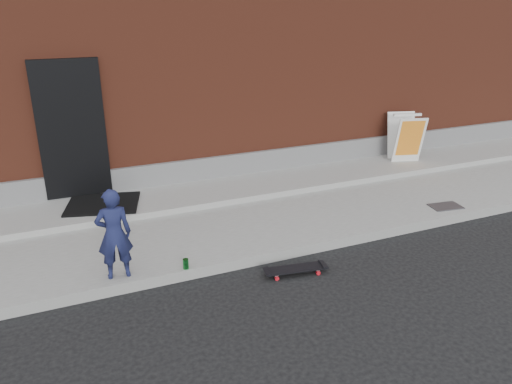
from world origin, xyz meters
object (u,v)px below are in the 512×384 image
pizza_sign (406,137)px  soda_can (186,264)px  child (114,234)px  skateboard (296,269)px

pizza_sign → soda_can: pizza_sign is taller
child → soda_can: child is taller
skateboard → soda_can: size_ratio=6.19×
child → soda_can: size_ratio=8.59×
pizza_sign → soda_can: 5.88m
child → pizza_sign: bearing=-157.0°
skateboard → soda_can: 1.43m
skateboard → pizza_sign: size_ratio=0.86×
skateboard → soda_can: bearing=161.5°
skateboard → soda_can: soda_can is taller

